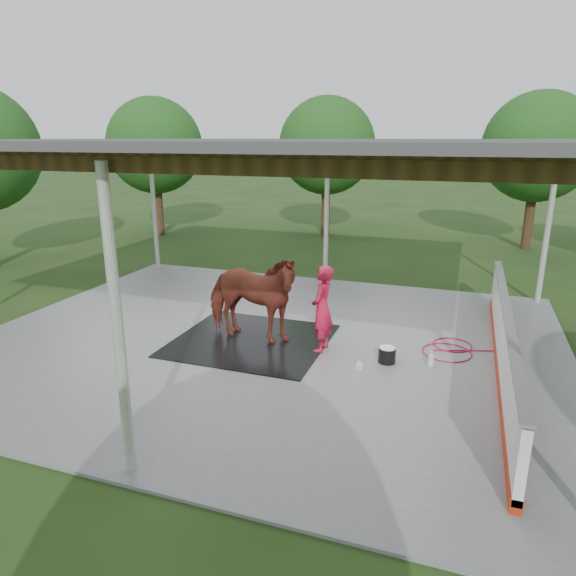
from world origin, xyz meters
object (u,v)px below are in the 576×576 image
(dasher_board, at_px, (503,342))
(handler, at_px, (322,309))
(horse, at_px, (250,297))
(wash_bucket, at_px, (387,355))

(dasher_board, bearing_deg, handler, -176.43)
(dasher_board, relative_size, horse, 3.61)
(horse, bearing_deg, dasher_board, -81.95)
(dasher_board, xyz_separation_m, horse, (-4.85, -0.22, 0.42))
(dasher_board, distance_m, wash_bucket, 2.08)
(dasher_board, xyz_separation_m, wash_bucket, (-2.01, -0.36, -0.39))
(handler, relative_size, wash_bucket, 5.31)
(handler, bearing_deg, dasher_board, 95.65)
(horse, distance_m, handler, 1.52)
(horse, distance_m, wash_bucket, 2.95)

